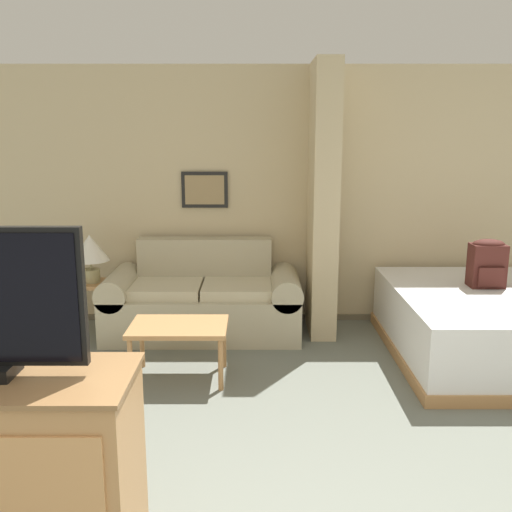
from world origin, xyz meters
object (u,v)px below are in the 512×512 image
object	(u,v)px
coffee_table	(181,331)
bed	(482,324)
table_lamp	(93,250)
backpack	(490,263)
couch	(205,301)
tv_dresser	(0,494)

from	to	relation	value
coffee_table	bed	bearing A→B (deg)	10.17
table_lamp	coffee_table	bearing A→B (deg)	-46.81
backpack	bed	bearing A→B (deg)	-119.74
table_lamp	backpack	distance (m)	3.67
couch	bed	bearing A→B (deg)	-13.61
coffee_table	backpack	bearing A→B (deg)	13.19
table_lamp	backpack	size ratio (longest dim) A/B	1.07
couch	tv_dresser	xyz separation A→B (m)	(-0.52, -3.33, 0.18)
table_lamp	backpack	xyz separation A→B (m)	(3.65, -0.41, -0.02)
tv_dresser	bed	bearing A→B (deg)	42.25
tv_dresser	backpack	bearing A→B (deg)	43.04
couch	backpack	size ratio (longest dim) A/B	4.40
coffee_table	tv_dresser	size ratio (longest dim) A/B	0.68
tv_dresser	bed	world-z (taller)	tv_dresser
coffee_table	bed	distance (m)	2.62
couch	bed	distance (m)	2.55
couch	tv_dresser	size ratio (longest dim) A/B	1.68
backpack	table_lamp	bearing A→B (deg)	173.52
couch	coffee_table	world-z (taller)	couch
bed	coffee_table	bearing A→B (deg)	-169.83
coffee_table	tv_dresser	xyz separation A→B (m)	(-0.43, -2.27, 0.11)
bed	couch	bearing A→B (deg)	166.39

